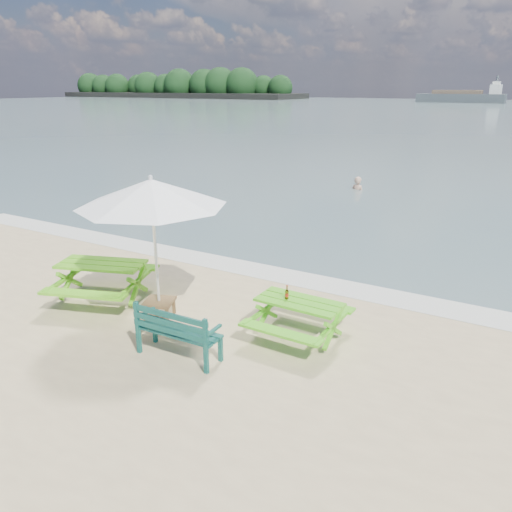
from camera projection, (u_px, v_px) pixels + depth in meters
The scene contains 9 objects.
foam_strip at pixel (277, 274), 11.78m from camera, with size 22.00×0.90×0.01m, color silver.
island_headland at pixel (178, 88), 173.58m from camera, with size 90.00×22.00×7.60m.
picnic_table_left at pixel (103, 282), 10.26m from camera, with size 2.26×2.38×0.82m.
picnic_table_right at pixel (299, 320), 8.74m from camera, with size 1.52×1.68×0.71m.
park_bench at pixel (179, 342), 8.14m from camera, with size 1.46×0.54×0.89m.
side_table at pixel (159, 308), 9.56m from camera, with size 0.70×0.70×0.35m.
patio_umbrella at pixel (151, 193), 8.82m from camera, with size 3.52×3.52×2.68m.
beer_bottle at pixel (287, 294), 8.67m from camera, with size 0.06×0.06×0.25m.
swimmer at pixel (357, 197), 21.49m from camera, with size 0.72×0.57×1.74m.
Camera 1 is at (5.06, -5.17, 4.25)m, focal length 35.00 mm.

